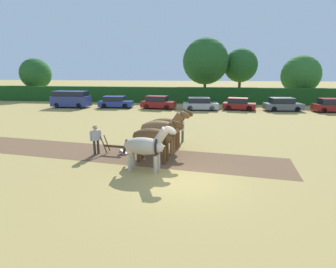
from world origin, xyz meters
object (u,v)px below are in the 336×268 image
Objects in this scene: tree_center at (301,75)px; parked_van at (71,99)px; parked_car_center_left at (158,103)px; farmer_at_plow at (96,137)px; tree_center_left at (241,66)px; draft_horse_trail_left at (162,129)px; tree_left at (206,61)px; draft_horse_lead_left at (146,146)px; parked_car_far_right at (331,106)px; draft_horse_lead_right at (155,137)px; parked_car_center at (200,104)px; tree_far_left at (36,74)px; draft_horse_trail_right at (168,125)px; parked_car_center_right at (239,104)px; farmer_beside_team at (183,128)px; parked_car_left at (116,102)px; parked_car_right at (283,105)px; plow at (117,149)px.

parked_van is at bearing -161.27° from tree_center.
farmer_at_plow is at bearing -83.17° from parked_car_center_left.
tree_center_left reaches higher than draft_horse_trail_left.
draft_horse_lead_left is at bearing -95.04° from tree_left.
parked_car_far_right is (17.00, 18.17, -0.71)m from draft_horse_trail_left.
draft_horse_lead_right is 0.65× the size of parked_car_center.
tree_far_left is at bearing 139.89° from draft_horse_trail_left.
tree_left is at bearing -165.28° from tree_center_left.
tree_left is at bearing 92.09° from draft_horse_trail_right.
draft_horse_trail_right is 0.71× the size of parked_car_center_right.
tree_left is 26.62m from farmer_beside_team.
farmer_beside_team is at bearing 81.58° from draft_horse_lead_right.
farmer_at_plow reaches higher than parked_car_center_right.
parked_van is (-14.92, 16.51, -0.30)m from draft_horse_trail_right.
parked_car_far_right is at bearing -4.14° from parked_car_left.
tree_far_left is 37.30m from draft_horse_trail_right.
draft_horse_lead_left is at bearing -104.25° from tree_center_left.
parked_car_center_left is at bearing -118.93° from tree_left.
parked_car_center_left reaches higher than parked_car_far_right.
tree_left is 5.96× the size of farmer_beside_team.
draft_horse_trail_right is 0.66× the size of parked_car_left.
draft_horse_trail_left reaches higher than parked_van.
tree_center is 11.82m from parked_car_right.
parked_car_center_right is (-10.19, -10.11, -3.36)m from tree_center.
draft_horse_trail_left is 1.37m from draft_horse_trail_right.
draft_horse_trail_left is 0.71× the size of parked_car_far_right.
parked_car_center is at bearing 90.79° from draft_horse_trail_left.
tree_left is at bearing 38.80° from parked_car_left.
parked_van is (-11.04, 18.40, 0.12)m from farmer_at_plow.
draft_horse_lead_right is at bearing -135.51° from parked_car_far_right.
parked_car_right is at bearing 2.57° from parked_van.
draft_horse_trail_right reaches higher than parked_car_center.
parked_car_center_right is 5.09m from parked_car_right.
farmer_beside_team is 0.40× the size of parked_car_center_right.
parked_car_center_left is (-11.45, -12.04, -4.72)m from tree_center_left.
tree_far_left is 4.13× the size of farmer_beside_team.
draft_horse_trail_right is at bearing 74.82° from farmer_at_plow.
draft_horse_trail_left is at bearing -120.44° from tree_center.
plow is (-2.26, 2.34, -0.92)m from draft_horse_lead_left.
plow is at bearing -123.78° from tree_center.
tree_left is 2.18× the size of parked_car_center_left.
draft_horse_trail_right is (-7.91, -28.97, -4.10)m from tree_center_left.
parked_car_left is at bearing 123.66° from farmer_beside_team.
draft_horse_lead_left is at bearing -73.87° from parked_car_center_left.
tree_center reaches higher than draft_horse_lead_right.
tree_center_left reaches higher than parked_van.
draft_horse_trail_left is 1.82× the size of farmer_beside_team.
farmer_beside_team is (26.93, -25.04, -3.24)m from tree_far_left.
farmer_at_plow is at bearing -125.16° from tree_center.
tree_center_left reaches higher than farmer_beside_team.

